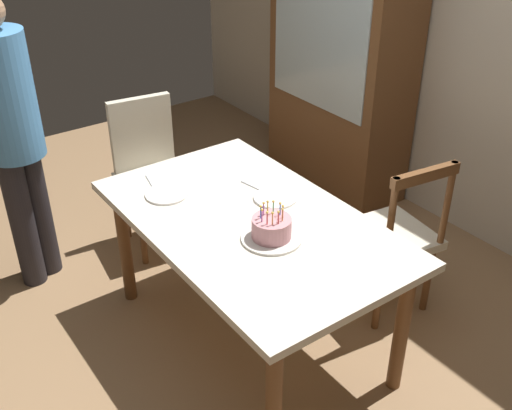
{
  "coord_description": "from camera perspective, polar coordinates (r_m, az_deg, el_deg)",
  "views": [
    {
      "loc": [
        2.03,
        -1.43,
        2.31
      ],
      "look_at": [
        0.05,
        0.0,
        0.85
      ],
      "focal_mm": 43.11,
      "sensor_mm": 36.0,
      "label": 1
    }
  ],
  "objects": [
    {
      "name": "fork_near_celebrant",
      "position": [
        3.29,
        -9.7,
        2.07
      ],
      "size": [
        0.18,
        0.05,
        0.01
      ],
      "primitive_type": "cube",
      "rotation": [
        0.0,
        0.0,
        -0.22
      ],
      "color": "silver",
      "rests_on": "dining_table"
    },
    {
      "name": "person_celebrant",
      "position": [
        3.58,
        -21.73,
        6.45
      ],
      "size": [
        0.32,
        0.32,
        1.69
      ],
      "color": "#262328",
      "rests_on": "ground"
    },
    {
      "name": "fork_far_side",
      "position": [
        3.2,
        -0.16,
        1.72
      ],
      "size": [
        0.18,
        0.05,
        0.01
      ],
      "primitive_type": "cube",
      "rotation": [
        0.0,
        0.0,
        0.2
      ],
      "color": "silver",
      "rests_on": "dining_table"
    },
    {
      "name": "plate_near_celebrant",
      "position": [
        3.16,
        -8.29,
        1.02
      ],
      "size": [
        0.22,
        0.22,
        0.01
      ],
      "primitive_type": "cylinder",
      "color": "white",
      "rests_on": "dining_table"
    },
    {
      "name": "china_cabinet",
      "position": [
        4.52,
        7.87,
        13.03
      ],
      "size": [
        1.1,
        0.45,
        1.9
      ],
      "color": "brown",
      "rests_on": "ground"
    },
    {
      "name": "back_wall",
      "position": [
        3.99,
        22.3,
        13.9
      ],
      "size": [
        6.4,
        0.1,
        2.6
      ],
      "primitive_type": "cube",
      "color": "beige",
      "rests_on": "ground"
    },
    {
      "name": "dining_table",
      "position": [
        2.99,
        -0.56,
        -2.76
      ],
      "size": [
        1.58,
        0.95,
        0.75
      ],
      "color": "silver",
      "rests_on": "ground"
    },
    {
      "name": "birthday_cake",
      "position": [
        2.77,
        1.45,
        -2.33
      ],
      "size": [
        0.28,
        0.28,
        0.17
      ],
      "color": "silver",
      "rests_on": "dining_table"
    },
    {
      "name": "chair_spindle_back",
      "position": [
        3.41,
        12.56,
        -2.95
      ],
      "size": [
        0.5,
        0.5,
        0.95
      ],
      "color": "beige",
      "rests_on": "ground"
    },
    {
      "name": "ground",
      "position": [
        3.4,
        -0.5,
        -12.11
      ],
      "size": [
        6.4,
        6.4,
        0.0
      ],
      "primitive_type": "plane",
      "color": "#93704C"
    },
    {
      "name": "chair_upholstered",
      "position": [
        3.96,
        -9.81,
        3.62
      ],
      "size": [
        0.5,
        0.5,
        0.95
      ],
      "color": "beige",
      "rests_on": "ground"
    },
    {
      "name": "plate_far_side",
      "position": [
        3.1,
        1.79,
        0.68
      ],
      "size": [
        0.22,
        0.22,
        0.01
      ],
      "primitive_type": "cylinder",
      "color": "white",
      "rests_on": "dining_table"
    }
  ]
}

